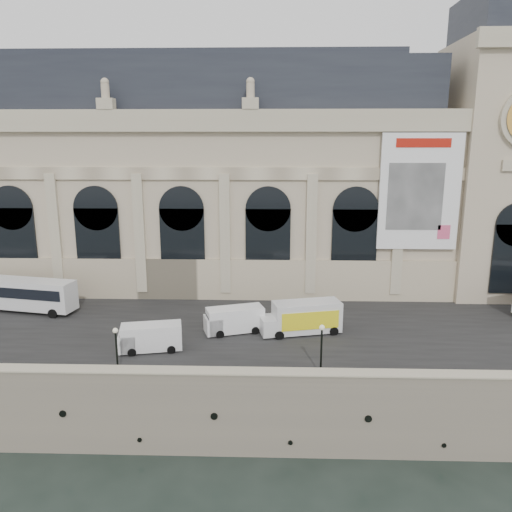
{
  "coord_description": "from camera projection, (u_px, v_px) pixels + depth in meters",
  "views": [
    {
      "loc": [
        6.36,
        -35.08,
        24.63
      ],
      "look_at": [
        4.6,
        22.0,
        11.4
      ],
      "focal_mm": 35.0,
      "sensor_mm": 36.0,
      "label": 1
    }
  ],
  "objects": [
    {
      "name": "street",
      "position": [
        210.0,
        323.0,
        52.17
      ],
      "size": [
        160.0,
        24.0,
        0.06
      ],
      "primitive_type": "cube",
      "color": "#2D2D2D",
      "rests_on": "quay"
    },
    {
      "name": "van_c",
      "position": [
        232.0,
        320.0,
        49.28
      ],
      "size": [
        6.16,
        3.84,
        2.57
      ],
      "color": "white",
      "rests_on": "quay"
    },
    {
      "name": "ground",
      "position": [
        190.0,
        456.0,
        39.9
      ],
      "size": [
        260.0,
        260.0,
        0.0
      ],
      "primitive_type": "plane",
      "color": "black",
      "rests_on": "ground"
    },
    {
      "name": "bus_left",
      "position": [
        21.0,
        293.0,
        55.36
      ],
      "size": [
        12.81,
        4.92,
        3.7
      ],
      "color": "silver",
      "rests_on": "quay"
    },
    {
      "name": "parapet",
      "position": [
        189.0,
        377.0,
        38.99
      ],
      "size": [
        160.0,
        1.4,
        1.21
      ],
      "color": "gray",
      "rests_on": "quay"
    },
    {
      "name": "quay",
      "position": [
        227.0,
        291.0,
        73.31
      ],
      "size": [
        160.0,
        70.0,
        6.0
      ],
      "primitive_type": "cube",
      "color": "gray",
      "rests_on": "ground"
    },
    {
      "name": "van_b",
      "position": [
        148.0,
        338.0,
        45.04
      ],
      "size": [
        5.89,
        3.17,
        2.49
      ],
      "color": "silver",
      "rests_on": "quay"
    },
    {
      "name": "lamp_left",
      "position": [
        117.0,
        352.0,
        40.01
      ],
      "size": [
        0.42,
        0.42,
        4.14
      ],
      "color": "black",
      "rests_on": "quay"
    },
    {
      "name": "box_truck",
      "position": [
        302.0,
        318.0,
        49.15
      ],
      "size": [
        8.29,
        4.29,
        3.19
      ],
      "color": "silver",
      "rests_on": "quay"
    },
    {
      "name": "museum",
      "position": [
        178.0,
        179.0,
        65.68
      ],
      "size": [
        69.0,
        18.7,
        29.1
      ],
      "color": "#B9A88E",
      "rests_on": "quay"
    },
    {
      "name": "clock_pavilion",
      "position": [
        498.0,
        151.0,
        60.79
      ],
      "size": [
        13.0,
        14.72,
        36.7
      ],
      "color": "#B9A88E",
      "rests_on": "quay"
    },
    {
      "name": "lamp_right",
      "position": [
        321.0,
        350.0,
        40.17
      ],
      "size": [
        0.44,
        0.44,
        4.33
      ],
      "color": "black",
      "rests_on": "quay"
    }
  ]
}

